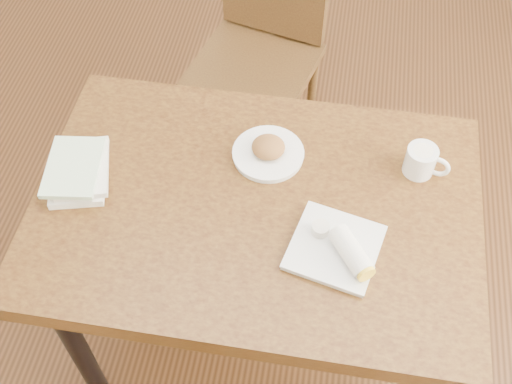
% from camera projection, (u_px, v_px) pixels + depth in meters
% --- Properties ---
extents(ground, '(4.00, 5.00, 0.01)m').
position_uv_depth(ground, '(256.00, 329.00, 2.26)').
color(ground, '#472814').
rests_on(ground, ground).
extents(table, '(1.16, 0.79, 0.75)m').
position_uv_depth(table, '(256.00, 223.00, 1.72)').
color(table, brown).
rests_on(table, ground).
extents(chair_far, '(0.51, 0.51, 0.95)m').
position_uv_depth(chair_far, '(262.00, 38.00, 2.35)').
color(chair_far, '#473114').
rests_on(chair_far, ground).
extents(plate_scone, '(0.20, 0.20, 0.06)m').
position_uv_depth(plate_scone, '(268.00, 151.00, 1.74)').
color(plate_scone, white).
rests_on(plate_scone, table).
extents(coffee_mug, '(0.12, 0.08, 0.08)m').
position_uv_depth(coffee_mug, '(422.00, 161.00, 1.68)').
color(coffee_mug, white).
rests_on(coffee_mug, table).
extents(plate_burrito, '(0.25, 0.25, 0.07)m').
position_uv_depth(plate_burrito, '(340.00, 249.00, 1.55)').
color(plate_burrito, white).
rests_on(plate_burrito, table).
extents(book_stack, '(0.20, 0.24, 0.05)m').
position_uv_depth(book_stack, '(78.00, 171.00, 1.69)').
color(book_stack, white).
rests_on(book_stack, table).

